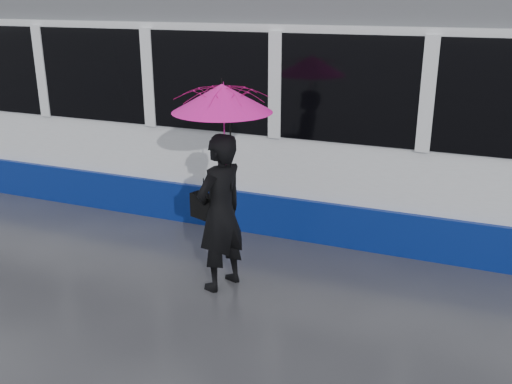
% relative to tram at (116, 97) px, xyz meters
% --- Properties ---
extents(ground, '(90.00, 90.00, 0.00)m').
position_rel_tram_xyz_m(ground, '(3.66, -2.50, -1.64)').
color(ground, '#2E2E33').
rests_on(ground, ground).
extents(rails, '(34.00, 1.51, 0.02)m').
position_rel_tram_xyz_m(rails, '(3.66, -0.00, -1.63)').
color(rails, '#3F3D38').
rests_on(rails, ground).
extents(tram, '(26.00, 2.56, 3.35)m').
position_rel_tram_xyz_m(tram, '(0.00, 0.00, 0.00)').
color(tram, white).
rests_on(tram, ground).
extents(woman, '(0.66, 0.81, 1.90)m').
position_rel_tram_xyz_m(woman, '(3.45, -2.91, -0.69)').
color(woman, black).
rests_on(woman, ground).
extents(umbrella, '(1.42, 1.42, 1.28)m').
position_rel_tram_xyz_m(umbrella, '(3.50, -2.91, 0.45)').
color(umbrella, '#FF1597').
rests_on(umbrella, ground).
extents(handbag, '(0.37, 0.25, 0.47)m').
position_rel_tram_xyz_m(handbag, '(3.23, -2.89, -0.64)').
color(handbag, black).
rests_on(handbag, ground).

